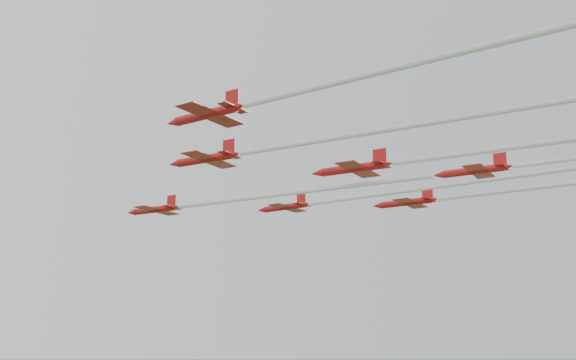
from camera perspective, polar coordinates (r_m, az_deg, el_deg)
jet_lead at (r=100.92m, az=-6.47°, el=-1.99°), size 25.03×48.44×2.62m
jet_row2_left at (r=77.75m, az=3.62°, el=3.64°), size 32.08×62.49×2.75m
jet_row2_right at (r=100.43m, az=7.30°, el=-1.40°), size 24.13×57.99×2.50m
jet_row3_left at (r=57.59m, az=4.09°, el=8.56°), size 23.17×53.87×2.41m
jet_row3_mid at (r=85.17m, az=14.48°, el=2.14°), size 28.13×53.83×2.89m
jet_row3_right at (r=106.62m, az=19.72°, el=-0.82°), size 29.19×65.01×2.81m
jet_row4_right at (r=96.90m, az=21.79°, el=1.48°), size 22.21×43.39×2.78m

